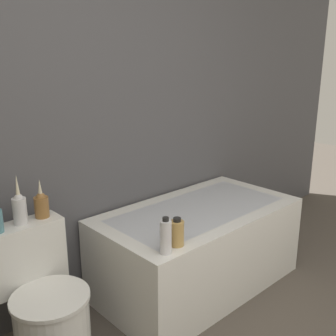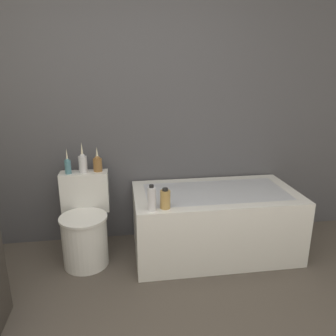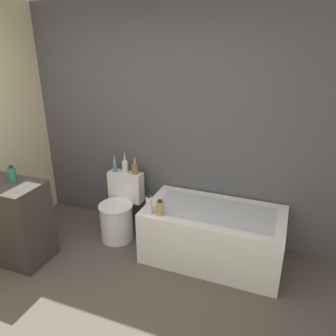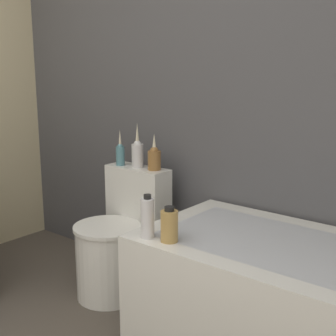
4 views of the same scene
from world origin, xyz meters
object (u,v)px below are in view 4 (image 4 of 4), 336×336
Objects in this scene: toilet at (117,242)px; shampoo_bottle_short at (169,225)px; vase_gold at (120,153)px; bathtub at (294,309)px; vase_bronze at (154,157)px; vase_silver at (138,153)px; shampoo_bottle_tall at (148,218)px.

shampoo_bottle_short is at bearing -25.15° from toilet.
toilet is 3.33× the size of vase_gold.
bathtub is 1.92× the size of toilet.
vase_bronze is (0.25, 0.03, 0.00)m from vase_gold.
vase_bronze reaches higher than toilet.
vase_silver reaches higher than shampoo_bottle_short.
bathtub is 6.96× the size of shampoo_bottle_tall.
vase_bronze is at bearing 167.30° from bathtub.
vase_gold is at bearing 148.36° from shampoo_bottle_short.
toilet is 3.63× the size of shampoo_bottle_tall.
shampoo_bottle_tall is (0.54, -0.33, 0.36)m from toilet.
vase_silver is (0.12, 0.02, 0.02)m from vase_gold.
shampoo_bottle_short is at bearing 13.34° from shampoo_bottle_tall.
vase_gold is 0.92m from shampoo_bottle_short.
bathtub is at bearing 30.39° from shampoo_bottle_short.
bathtub is 1.27m from vase_silver.
toilet is (-1.13, 0.02, 0.02)m from bathtub.
vase_bronze is at bearing 7.73° from vase_gold.
shampoo_bottle_tall is at bearing -36.96° from vase_gold.
vase_gold is (-0.12, 0.17, 0.50)m from toilet.
shampoo_bottle_short is at bearing -44.12° from vase_bronze.
shampoo_bottle_tall is 1.26× the size of shampoo_bottle_short.
vase_bronze reaches higher than bathtub.
shampoo_bottle_tall reaches higher than toilet.
vase_silver is at bearing 90.00° from toilet.
shampoo_bottle_tall is (0.42, -0.53, -0.14)m from vase_bronze.
vase_silver reaches higher than vase_gold.
vase_gold reaches higher than bathtub.
vase_silver is at bearing 169.18° from bathtub.
shampoo_bottle_short is at bearing -37.54° from vase_silver.
vase_bronze is 0.69m from shampoo_bottle_tall.
toilet is at bearing -54.22° from vase_gold.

